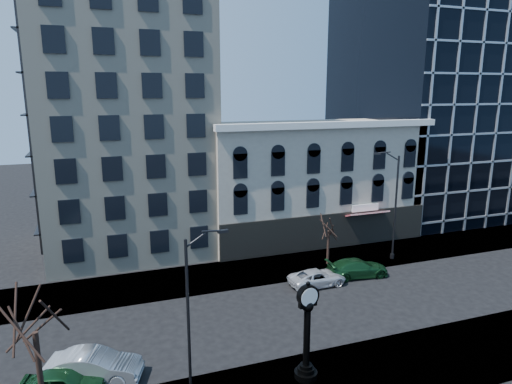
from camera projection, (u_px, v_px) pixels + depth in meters
name	position (u px, v px, depth m)	size (l,w,h in m)	color
ground	(248.00, 321.00, 31.02)	(160.00, 160.00, 0.00)	black
sidewalk_far	(218.00, 276.00, 38.36)	(160.00, 6.00, 0.12)	gray
cream_tower	(119.00, 46.00, 42.14)	(15.90, 15.40, 42.50)	beige
victorian_row	(307.00, 180.00, 48.25)	(22.60, 11.19, 12.50)	#BFB19D
glass_office	(434.00, 101.00, 57.67)	(20.00, 20.15, 28.00)	black
street_clock	(307.00, 335.00, 24.21)	(1.26, 1.26, 5.57)	black
street_lamp_near	(199.00, 270.00, 22.18)	(2.28, 0.51, 8.81)	black
street_lamp_far	(389.00, 177.00, 40.60)	(2.45, 1.33, 10.13)	black
bare_tree_near	(32.00, 307.00, 18.74)	(5.03, 5.03, 8.64)	#312018
bare_tree_far	(329.00, 224.00, 40.14)	(2.87, 2.87, 4.93)	#312018
car_near_a	(63.00, 384.00, 23.24)	(1.68, 4.17, 1.42)	#143F1E
car_near_b	(94.00, 366.00, 24.53)	(1.75, 5.02, 1.65)	#A5A8AD
car_far_a	(317.00, 278.00, 36.51)	(2.17, 4.70, 1.31)	silver
car_far_b	(357.00, 268.00, 38.25)	(2.13, 5.23, 1.52)	#143F1E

